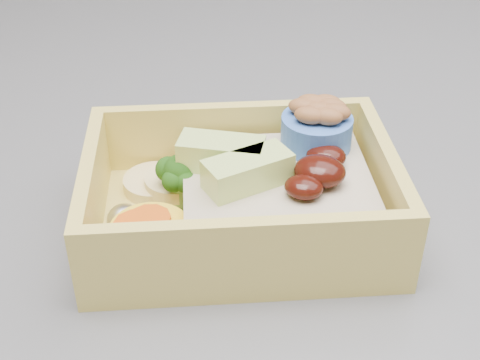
# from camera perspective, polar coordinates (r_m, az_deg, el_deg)

# --- Properties ---
(bento_box) EXTENTS (0.21, 0.18, 0.07)m
(bento_box) POSITION_cam_1_polar(r_m,az_deg,el_deg) (0.39, 0.84, -1.17)
(bento_box) COLOR #E0C95C
(bento_box) RESTS_ON island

